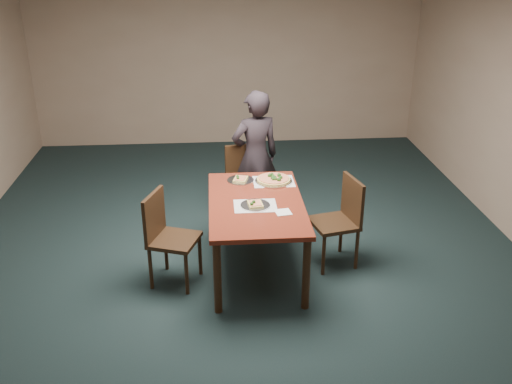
{
  "coord_description": "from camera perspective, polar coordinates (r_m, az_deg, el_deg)",
  "views": [
    {
      "loc": [
        -0.24,
        -4.92,
        3.04
      ],
      "look_at": [
        0.14,
        0.01,
        0.85
      ],
      "focal_mm": 40.0,
      "sensor_mm": 36.0,
      "label": 1
    }
  ],
  "objects": [
    {
      "name": "slice_plate_far",
      "position": [
        5.92,
        -1.57,
        1.25
      ],
      "size": [
        0.28,
        0.28,
        0.06
      ],
      "color": "silver",
      "rests_on": "dining_table"
    },
    {
      "name": "diner",
      "position": [
        6.52,
        -0.06,
        3.54
      ],
      "size": [
        0.64,
        0.52,
        1.54
      ],
      "primitive_type": "imported",
      "rotation": [
        0.0,
        0.0,
        3.43
      ],
      "color": "black",
      "rests_on": "ground"
    },
    {
      "name": "napkin",
      "position": [
        5.24,
        2.73,
        -2.04
      ],
      "size": [
        0.16,
        0.16,
        0.01
      ],
      "primitive_type": "cube",
      "rotation": [
        0.0,
        0.0,
        0.16
      ],
      "color": "white",
      "rests_on": "dining_table"
    },
    {
      "name": "chair_right",
      "position": [
        5.75,
        8.53,
        -2.44
      ],
      "size": [
        0.51,
        0.51,
        0.91
      ],
      "rotation": [
        0.0,
        0.0,
        -1.34
      ],
      "color": "black",
      "rests_on": "ground"
    },
    {
      "name": "pizza_pan",
      "position": [
        5.89,
        1.79,
        1.27
      ],
      "size": [
        0.38,
        0.38,
        0.07
      ],
      "color": "silver",
      "rests_on": "dining_table"
    },
    {
      "name": "room_shell",
      "position": [
        5.09,
        -1.62,
        9.09
      ],
      "size": [
        8.0,
        8.0,
        8.0
      ],
      "color": "tan",
      "rests_on": "ground"
    },
    {
      "name": "slice_plate_near",
      "position": [
        5.35,
        -0.09,
        -1.26
      ],
      "size": [
        0.28,
        0.28,
        0.06
      ],
      "color": "silver",
      "rests_on": "dining_table"
    },
    {
      "name": "placemat_main",
      "position": [
        5.9,
        1.77,
        1.06
      ],
      "size": [
        0.42,
        0.32,
        0.0
      ],
      "primitive_type": "cube",
      "color": "white",
      "rests_on": "dining_table"
    },
    {
      "name": "placemat_near",
      "position": [
        5.36,
        -0.08,
        -1.38
      ],
      "size": [
        0.4,
        0.3,
        0.0
      ],
      "primitive_type": "cube",
      "color": "white",
      "rests_on": "dining_table"
    },
    {
      "name": "dining_table",
      "position": [
        5.49,
        0.0,
        -1.83
      ],
      "size": [
        0.9,
        1.5,
        0.75
      ],
      "color": "#5D1D12",
      "rests_on": "ground"
    },
    {
      "name": "ground",
      "position": [
        5.79,
        -1.42,
        -7.8
      ],
      "size": [
        8.0,
        8.0,
        0.0
      ],
      "primitive_type": "plane",
      "color": "black",
      "rests_on": "ground"
    },
    {
      "name": "chair_left",
      "position": [
        5.44,
        -8.96,
        -4.08
      ],
      "size": [
        0.54,
        0.54,
        0.91
      ],
      "rotation": [
        0.0,
        0.0,
        1.23
      ],
      "color": "black",
      "rests_on": "ground"
    },
    {
      "name": "chair_far",
      "position": [
        6.55,
        -1.06,
        1.2
      ],
      "size": [
        0.49,
        0.49,
        0.91
      ],
      "rotation": [
        0.0,
        0.0,
        0.2
      ],
      "color": "black",
      "rests_on": "ground"
    }
  ]
}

